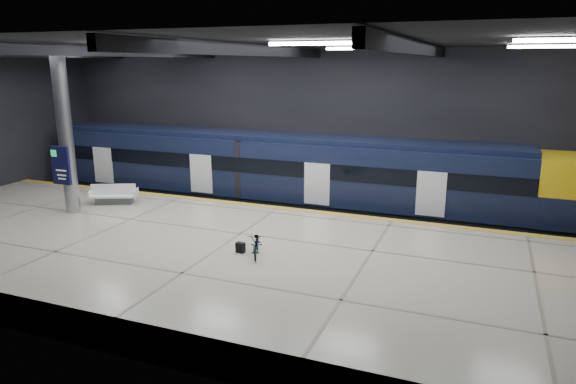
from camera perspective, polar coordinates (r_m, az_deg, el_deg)
The scene contains 10 objects.
ground at distance 20.57m, azimuth -3.97°, elevation -6.68°, with size 30.00×30.00×0.00m, color black.
room_shell at distance 19.30m, azimuth -4.26°, elevation 9.40°, with size 30.10×16.10×8.05m.
platform at distance 18.30m, azimuth -7.36°, elevation -7.63°, with size 30.00×11.00×1.10m, color beige.
safety_strip at distance 22.61m, azimuth -1.04°, elevation -1.75°, with size 30.00×0.40×0.01m, color gold.
rails at distance 25.36m, azimuth 1.34°, elevation -2.39°, with size 30.00×1.52×0.16m.
train at distance 24.82m, azimuth 1.61°, elevation 1.96°, with size 29.40×2.84×3.79m.
bench at distance 24.53m, azimuth -18.77°, elevation -0.49°, with size 2.22×1.61×0.91m.
bicycle at distance 17.09m, azimuth -3.51°, elevation -5.71°, with size 0.54×1.55×0.81m, color #99999E.
pannier_bag at distance 17.42m, azimuth -5.30°, elevation -6.17°, with size 0.30×0.18×0.35m, color black.
info_column at distance 23.24m, azimuth -23.56°, elevation 5.96°, with size 0.90×0.78×6.90m.
Camera 1 is at (8.30, -17.34, 7.32)m, focal length 32.00 mm.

